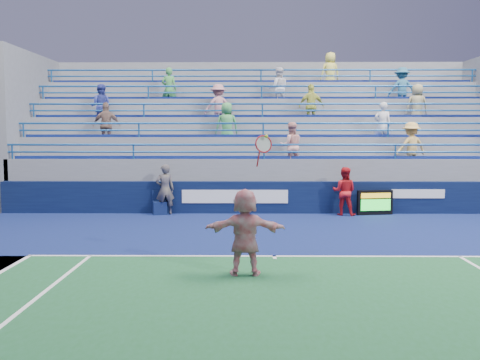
{
  "coord_description": "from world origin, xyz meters",
  "views": [
    {
      "loc": [
        -0.65,
        -11.66,
        2.74
      ],
      "look_at": [
        -0.79,
        2.5,
        1.5
      ],
      "focal_mm": 40.0,
      "sensor_mm": 36.0,
      "label": 1
    }
  ],
  "objects_px": {
    "line_judge": "(165,190)",
    "ball_girl": "(344,191)",
    "serve_speed_board": "(375,203)",
    "tennis_player": "(245,232)",
    "judge_chair": "(160,207)"
  },
  "relations": [
    {
      "from": "judge_chair",
      "to": "ball_girl",
      "type": "relative_size",
      "value": 0.5
    },
    {
      "from": "tennis_player",
      "to": "serve_speed_board",
      "type": "bearing_deg",
      "value": 60.39
    },
    {
      "from": "line_judge",
      "to": "ball_girl",
      "type": "bearing_deg",
      "value": 164.0
    },
    {
      "from": "serve_speed_board",
      "to": "tennis_player",
      "type": "distance_m",
      "value": 8.81
    },
    {
      "from": "tennis_player",
      "to": "line_judge",
      "type": "height_order",
      "value": "tennis_player"
    },
    {
      "from": "serve_speed_board",
      "to": "ball_girl",
      "type": "relative_size",
      "value": 0.75
    },
    {
      "from": "tennis_player",
      "to": "line_judge",
      "type": "xyz_separation_m",
      "value": [
        -2.69,
        7.66,
        0.0
      ]
    },
    {
      "from": "serve_speed_board",
      "to": "ball_girl",
      "type": "height_order",
      "value": "ball_girl"
    },
    {
      "from": "judge_chair",
      "to": "line_judge",
      "type": "distance_m",
      "value": 0.63
    },
    {
      "from": "line_judge",
      "to": "ball_girl",
      "type": "relative_size",
      "value": 1.06
    },
    {
      "from": "line_judge",
      "to": "ball_girl",
      "type": "height_order",
      "value": "line_judge"
    },
    {
      "from": "judge_chair",
      "to": "tennis_player",
      "type": "height_order",
      "value": "tennis_player"
    },
    {
      "from": "line_judge",
      "to": "tennis_player",
      "type": "bearing_deg",
      "value": 94.17
    },
    {
      "from": "serve_speed_board",
      "to": "judge_chair",
      "type": "xyz_separation_m",
      "value": [
        -7.24,
        0.07,
        -0.16
      ]
    },
    {
      "from": "serve_speed_board",
      "to": "line_judge",
      "type": "bearing_deg",
      "value": 179.87
    }
  ]
}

